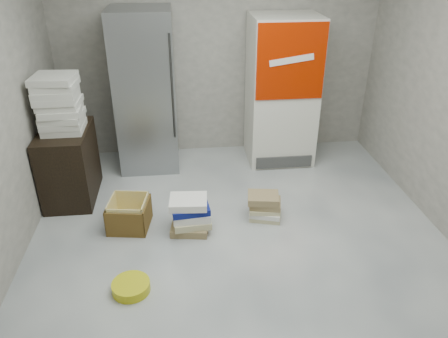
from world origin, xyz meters
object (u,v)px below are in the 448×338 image
phonebook_stack_main (190,215)px  steel_fridge (146,92)px  coke_cooler (282,91)px  wood_shelf (69,164)px  cardboard_box (129,216)px

phonebook_stack_main → steel_fridge: bearing=109.7°
coke_cooler → wood_shelf: coke_cooler is taller
coke_cooler → cardboard_box: coke_cooler is taller
steel_fridge → phonebook_stack_main: 1.75m
steel_fridge → phonebook_stack_main: steel_fridge is taller
steel_fridge → coke_cooler: 1.65m
wood_shelf → cardboard_box: 0.97m
wood_shelf → cardboard_box: size_ratio=1.82×
coke_cooler → wood_shelf: bearing=-163.7°
steel_fridge → cardboard_box: size_ratio=4.33×
steel_fridge → wood_shelf: (-0.83, -0.73, -0.55)m
steel_fridge → wood_shelf: 1.23m
coke_cooler → cardboard_box: 2.41m
steel_fridge → cardboard_box: 1.62m
wood_shelf → cardboard_box: (0.67, -0.66, -0.27)m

